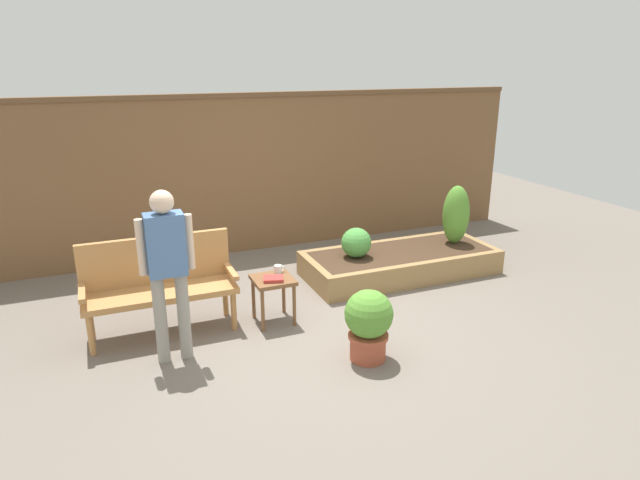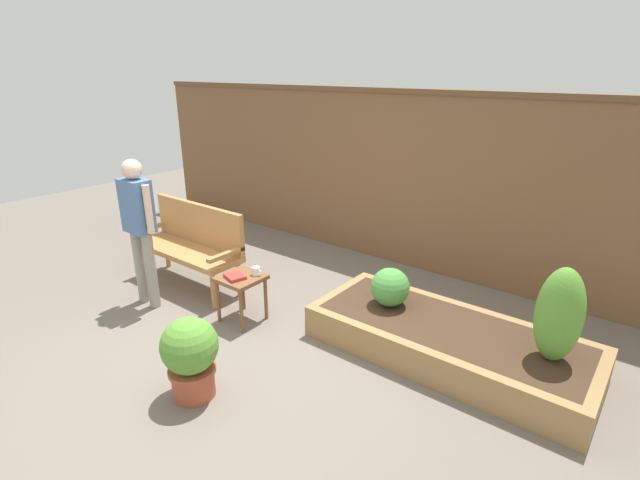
{
  "view_description": "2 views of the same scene",
  "coord_description": "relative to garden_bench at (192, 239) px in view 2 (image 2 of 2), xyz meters",
  "views": [
    {
      "loc": [
        -1.85,
        -4.64,
        2.58
      ],
      "look_at": [
        0.32,
        0.6,
        0.71
      ],
      "focal_mm": 30.99,
      "sensor_mm": 36.0,
      "label": 1
    },
    {
      "loc": [
        2.86,
        -2.51,
        2.4
      ],
      "look_at": [
        0.18,
        0.91,
        0.79
      ],
      "focal_mm": 26.47,
      "sensor_mm": 36.0,
      "label": 2
    }
  ],
  "objects": [
    {
      "name": "ground_plane",
      "position": [
        1.4,
        -0.56,
        -0.54
      ],
      "size": [
        14.0,
        14.0,
        0.0
      ],
      "primitive_type": "plane",
      "color": "#70665B"
    },
    {
      "name": "fence_back",
      "position": [
        1.4,
        2.04,
        0.55
      ],
      "size": [
        8.4,
        0.14,
        2.16
      ],
      "color": "brown",
      "rests_on": "ground_plane"
    },
    {
      "name": "garden_bench",
      "position": [
        0.0,
        0.0,
        0.0
      ],
      "size": [
        1.44,
        0.48,
        0.94
      ],
      "color": "#B77F47",
      "rests_on": "ground_plane"
    },
    {
      "name": "side_table",
      "position": [
        1.08,
        -0.26,
        -0.15
      ],
      "size": [
        0.4,
        0.4,
        0.48
      ],
      "color": "brown",
      "rests_on": "ground_plane"
    },
    {
      "name": "cup_on_table",
      "position": [
        1.18,
        -0.15,
        -0.02
      ],
      "size": [
        0.11,
        0.08,
        0.08
      ],
      "color": "white",
      "rests_on": "side_table"
    },
    {
      "name": "book_on_table",
      "position": [
        1.07,
        -0.32,
        -0.05
      ],
      "size": [
        0.23,
        0.21,
        0.03
      ],
      "primitive_type": "cube",
      "rotation": [
        0.0,
        0.0,
        -0.29
      ],
      "color": "#B2332D",
      "rests_on": "side_table"
    },
    {
      "name": "potted_boxwood",
      "position": [
        1.63,
        -1.3,
        -0.18
      ],
      "size": [
        0.43,
        0.43,
        0.66
      ],
      "color": "#A84C33",
      "rests_on": "ground_plane"
    },
    {
      "name": "raised_planter_bed",
      "position": [
        2.95,
        0.4,
        -0.39
      ],
      "size": [
        2.4,
        1.0,
        0.3
      ],
      "color": "#997547",
      "rests_on": "ground_plane"
    },
    {
      "name": "shrub_near_bench",
      "position": [
        2.35,
        0.43,
        -0.06
      ],
      "size": [
        0.36,
        0.36,
        0.36
      ],
      "color": "brown",
      "rests_on": "raised_planter_bed"
    },
    {
      "name": "shrub_far_corner",
      "position": [
        3.76,
        0.43,
        0.13
      ],
      "size": [
        0.34,
        0.34,
        0.76
      ],
      "color": "brown",
      "rests_on": "raised_planter_bed"
    },
    {
      "name": "person_by_bench",
      "position": [
        0.03,
        -0.64,
        0.39
      ],
      "size": [
        0.47,
        0.2,
        1.56
      ],
      "color": "gray",
      "rests_on": "ground_plane"
    }
  ]
}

